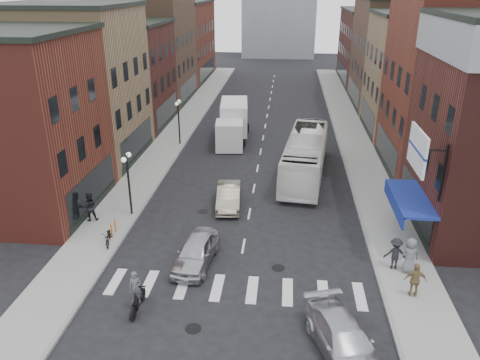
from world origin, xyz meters
name	(u,v)px	position (x,y,z in m)	size (l,w,h in m)	color
ground	(242,256)	(0.00, 0.00, 0.00)	(160.00, 160.00, 0.00)	black
sidewalk_left	(178,131)	(-8.50, 22.00, 0.07)	(3.00, 74.00, 0.15)	gray
sidewalk_right	(352,137)	(8.50, 22.00, 0.07)	(3.00, 74.00, 0.15)	gray
curb_left	(193,132)	(-7.00, 22.00, 0.00)	(0.20, 74.00, 0.16)	gray
curb_right	(336,137)	(7.00, 22.00, 0.00)	(0.20, 74.00, 0.16)	gray
crosswalk_stripes	(236,289)	(0.00, -3.00, 0.00)	(12.00, 2.20, 0.01)	silver
bldg_left_near	(6,124)	(-14.99, 4.50, 5.65)	(10.30, 9.20, 11.30)	maroon
bldg_left_mid_a	(72,85)	(-14.99, 14.00, 6.15)	(10.30, 10.20, 12.30)	#90744F
bldg_left_mid_b	(116,75)	(-14.99, 24.00, 5.15)	(10.30, 10.20, 10.30)	#431B18
bldg_left_far_a	(146,46)	(-14.99, 35.00, 6.65)	(10.30, 12.20, 13.30)	brown
bldg_left_far_b	(174,41)	(-14.99, 49.00, 5.65)	(10.30, 16.20, 11.30)	maroon
bldg_right_mid_a	(465,79)	(15.00, 14.00, 7.15)	(10.30, 10.20, 14.30)	maroon
bldg_right_mid_b	(426,75)	(14.99, 24.00, 5.65)	(10.30, 10.20, 11.30)	#90744F
bldg_right_far_a	(401,53)	(14.99, 35.00, 6.15)	(10.30, 12.20, 12.30)	brown
bldg_right_far_b	(379,47)	(14.99, 49.00, 5.15)	(10.30, 16.20, 10.30)	#431B18
awning_blue	(407,199)	(8.93, 2.50, 2.63)	(1.80, 5.00, 0.78)	navy
billboard_sign	(419,151)	(8.59, 0.50, 6.13)	(1.52, 3.00, 3.70)	black
streetlamp_near	(128,173)	(-7.40, 4.00, 2.91)	(0.32, 1.22, 4.11)	black
streetlamp_far	(178,114)	(-7.40, 18.00, 2.91)	(0.32, 1.22, 4.11)	black
bike_rack	(113,228)	(-7.60, 1.30, 0.55)	(0.08, 0.68, 0.80)	#D8590C
box_truck	(233,123)	(-2.76, 19.84, 1.71)	(2.91, 8.13, 3.46)	silver
motorcycle_rider	(136,293)	(-4.22, -5.04, 0.95)	(0.59, 2.00, 2.04)	black
transit_bus	(305,155)	(3.66, 11.90, 1.61)	(2.71, 11.58, 3.23)	white
sedan_left_near	(196,251)	(-2.30, -1.02, 0.74)	(1.75, 4.36, 1.49)	#B5B5BA
sedan_left_far	(229,196)	(-1.46, 6.00, 0.71)	(1.50, 4.29, 1.41)	#A79F87
curb_car	(344,341)	(4.72, -6.89, 0.71)	(1.99, 4.90, 1.42)	#B8B9BD
parked_bicycle	(108,237)	(-7.50, 0.26, 0.59)	(0.59, 1.69, 0.89)	black
ped_left_solo	(90,207)	(-9.60, 2.88, 1.06)	(0.89, 0.51, 1.82)	black
ped_right_a	(395,254)	(7.87, -0.63, 1.01)	(1.11, 0.55, 1.72)	black
ped_right_b	(415,280)	(8.33, -2.90, 1.02)	(1.02, 0.51, 1.73)	olive
ped_right_c	(410,255)	(8.54, -0.87, 1.10)	(0.93, 0.60, 1.89)	slate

